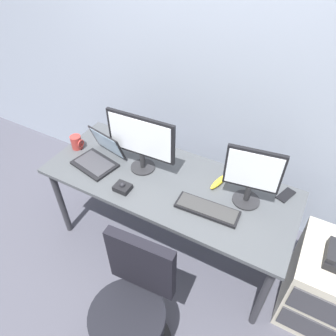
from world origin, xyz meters
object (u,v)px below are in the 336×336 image
Objects in this scene: laptop at (99,156)px; banana at (219,181)px; monitor_main at (141,140)px; trackball_mouse at (123,187)px; file_cabinet at (322,284)px; office_chair at (133,310)px; keyboard at (207,209)px; coffee_mug at (77,142)px; cell_phone at (286,195)px; monitor_side at (252,175)px.

laptop is 1.90× the size of banana.
monitor_main is 0.35m from trackball_mouse.
banana is (0.55, 0.11, -0.24)m from monitor_main.
office_chair is at bearing -141.32° from file_cabinet.
banana is (-0.02, 0.26, 0.01)m from keyboard.
keyboard is 3.80× the size of coffee_mug.
coffee_mug is 0.58× the size of banana.
laptop is at bearing 153.06° from trackball_mouse.
monitor_main reaches higher than file_cabinet.
coffee_mug is at bearing -175.71° from monitor_main.
monitor_main is at bearing 16.49° from laptop.
cell_phone is (0.41, 0.37, -0.01)m from keyboard.
laptop is (-0.32, -0.09, -0.20)m from monitor_main.
office_chair is at bearing -112.60° from monitor_side.
monitor_main is (-0.41, 0.81, 0.57)m from office_chair.
banana is (1.13, 0.16, -0.03)m from coffee_mug.
trackball_mouse is (-0.77, -0.30, -0.22)m from monitor_side.
keyboard is at bearing 76.02° from office_chair.
laptop reaches higher than coffee_mug.
monitor_main reaches higher than keyboard.
office_chair is at bearing -99.01° from cell_phone.
trackball_mouse is at bearing -20.14° from coffee_mug.
monitor_main is at bearing -168.45° from banana.
file_cabinet is 1.26m from office_chair.
monitor_side is 3.88× the size of coffee_mug.
cell_phone reaches higher than file_cabinet.
coffee_mug is (-0.58, 0.21, 0.03)m from trackball_mouse.
laptop is at bearing -163.51° from monitor_main.
banana reaches higher than cell_phone.
file_cabinet is 3.24× the size of banana.
trackball_mouse is at bearing -169.78° from keyboard.
coffee_mug is (-0.99, 0.76, 0.37)m from office_chair.
trackball_mouse is at bearing -90.35° from monitor_main.
file_cabinet is 1.21× the size of monitor_main.
monitor_side is 1.11m from laptop.
keyboard is 1.16m from coffee_mug.
banana is at bearing 33.58° from trackball_mouse.
office_chair reaches higher than banana.
monitor_main is 0.77m from monitor_side.
monitor_side is 2.99× the size of cell_phone.
trackball_mouse is at bearing -170.61° from file_cabinet.
coffee_mug reaches higher than banana.
monitor_side reaches higher than cell_phone.
file_cabinet is 1.55m from monitor_main.
file_cabinet is 5.60× the size of trackball_mouse.
monitor_main is 4.64× the size of coffee_mug.
office_chair is 2.19× the size of monitor_side.
cell_phone is (0.22, 0.17, -0.23)m from monitor_side.
file_cabinet is 0.64m from cell_phone.
laptop reaches higher than office_chair.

